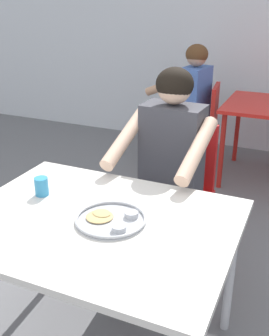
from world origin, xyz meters
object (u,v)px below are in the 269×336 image
(diner_foreground, at_px, (166,162))
(table_foreground, at_px, (97,234))
(chair_foreground, at_px, (178,184))
(chair_red_left, at_px, (203,120))
(thali_tray, at_px, (111,219))
(drinking_cup, at_px, (41,186))
(patron_background, at_px, (186,96))

(diner_foreground, bearing_deg, table_foreground, -95.17)
(chair_foreground, height_order, chair_red_left, chair_foreground)
(chair_red_left, bearing_deg, thali_tray, -84.16)
(diner_foreground, relative_size, chair_red_left, 1.52)
(drinking_cup, relative_size, chair_red_left, 0.11)
(drinking_cup, distance_m, chair_foreground, 0.95)
(table_foreground, height_order, chair_red_left, chair_red_left)
(table_foreground, height_order, chair_foreground, chair_foreground)
(chair_foreground, relative_size, diner_foreground, 0.71)
(thali_tray, relative_size, chair_red_left, 0.36)
(chair_foreground, bearing_deg, diner_foreground, -92.37)
(thali_tray, xyz_separation_m, patron_background, (-0.42, 2.40, -0.03))
(table_foreground, bearing_deg, thali_tray, 10.44)
(thali_tray, distance_m, diner_foreground, 0.67)
(diner_foreground, bearing_deg, thali_tray, -89.84)
(thali_tray, height_order, chair_red_left, chair_red_left)
(table_foreground, distance_m, drinking_cup, 0.38)
(chair_foreground, xyz_separation_m, diner_foreground, (-0.01, -0.22, 0.23))
(chair_foreground, bearing_deg, patron_background, 106.05)
(drinking_cup, bearing_deg, diner_foreground, 55.34)
(drinking_cup, distance_m, patron_background, 2.31)
(table_foreground, distance_m, chair_foreground, 0.93)
(thali_tray, height_order, diner_foreground, diner_foreground)
(chair_foreground, bearing_deg, drinking_cup, -117.10)
(chair_foreground, distance_m, diner_foreground, 0.32)
(chair_foreground, height_order, diner_foreground, diner_foreground)
(thali_tray, bearing_deg, chair_red_left, 95.84)
(diner_foreground, height_order, patron_background, diner_foreground)
(drinking_cup, bearing_deg, thali_tray, -11.87)
(thali_tray, relative_size, chair_foreground, 0.34)
(chair_red_left, bearing_deg, drinking_cup, -93.99)
(chair_foreground, bearing_deg, thali_tray, -90.47)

